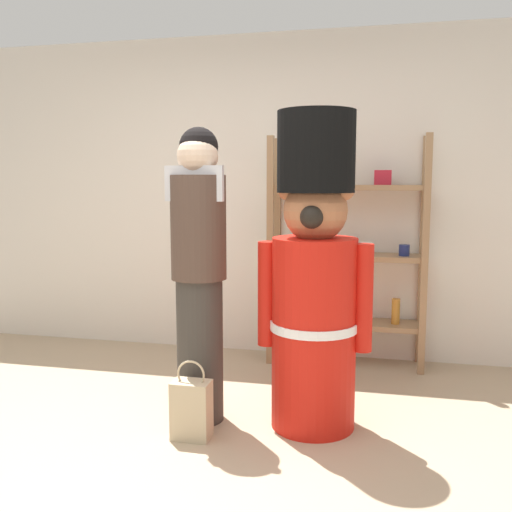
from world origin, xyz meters
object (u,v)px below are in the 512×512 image
object	(u,v)px
merchandise_shelf	(345,250)
shopping_bag	(191,409)
teddy_bear_guard	(314,282)
person_shopper	(199,267)

from	to	relation	value
merchandise_shelf	shopping_bag	bearing A→B (deg)	-114.81
teddy_bear_guard	person_shopper	world-z (taller)	teddy_bear_guard
person_shopper	shopping_bag	bearing A→B (deg)	-82.76
merchandise_shelf	teddy_bear_guard	world-z (taller)	teddy_bear_guard
shopping_bag	merchandise_shelf	bearing A→B (deg)	65.19
merchandise_shelf	person_shopper	xyz separation A→B (m)	(-0.75, -1.30, 0.03)
merchandise_shelf	teddy_bear_guard	bearing A→B (deg)	-93.80
teddy_bear_guard	merchandise_shelf	bearing A→B (deg)	86.20
teddy_bear_guard	person_shopper	size ratio (longest dim) A/B	1.04
teddy_bear_guard	shopping_bag	xyz separation A→B (m)	(-0.64, -0.32, -0.69)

